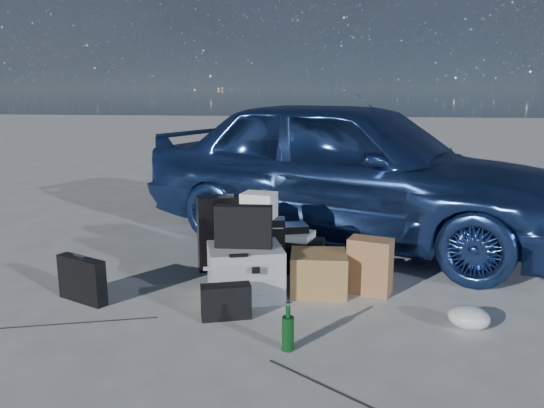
# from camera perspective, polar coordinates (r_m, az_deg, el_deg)

# --- Properties ---
(ground) EXTENTS (60.00, 60.00, 0.00)m
(ground) POSITION_cam_1_polar(r_m,az_deg,el_deg) (4.09, -2.14, -11.33)
(ground) COLOR #B5B5B0
(ground) RESTS_ON ground
(car) EXTENTS (5.00, 3.55, 1.58)m
(car) POSITION_cam_1_polar(r_m,az_deg,el_deg) (5.85, 8.37, 3.80)
(car) COLOR #305096
(car) RESTS_ON ground
(pelican_case) EXTENTS (0.69, 0.62, 0.42)m
(pelican_case) POSITION_cam_1_polar(r_m,az_deg,el_deg) (4.27, -2.90, -7.29)
(pelican_case) COLOR gray
(pelican_case) RESTS_ON ground
(laptop_bag) EXTENTS (0.45, 0.14, 0.34)m
(laptop_bag) POSITION_cam_1_polar(r_m,az_deg,el_deg) (4.15, -3.09, -2.44)
(laptop_bag) COLOR black
(laptop_bag) RESTS_ON pelican_case
(briefcase) EXTENTS (0.46, 0.28, 0.36)m
(briefcase) POSITION_cam_1_polar(r_m,az_deg,el_deg) (4.44, -19.76, -7.66)
(briefcase) COLOR black
(briefcase) RESTS_ON ground
(suitcase_left) EXTENTS (0.56, 0.37, 0.68)m
(suitcase_left) POSITION_cam_1_polar(r_m,az_deg,el_deg) (4.92, -4.91, -3.06)
(suitcase_left) COLOR black
(suitcase_left) RESTS_ON ground
(suitcase_right) EXTENTS (0.48, 0.23, 0.55)m
(suitcase_right) POSITION_cam_1_polar(r_m,az_deg,el_deg) (4.61, -1.51, -4.89)
(suitcase_right) COLOR black
(suitcase_right) RESTS_ON ground
(white_carton) EXTENTS (0.31, 0.26, 0.22)m
(white_carton) POSITION_cam_1_polar(r_m,az_deg,el_deg) (4.53, -1.42, -0.15)
(white_carton) COLOR white
(white_carton) RESTS_ON suitcase_right
(duffel_bag) EXTENTS (0.64, 0.34, 0.30)m
(duffel_bag) POSITION_cam_1_polar(r_m,az_deg,el_deg) (4.89, 1.92, -5.42)
(duffel_bag) COLOR black
(duffel_bag) RESTS_ON ground
(flat_box_white) EXTENTS (0.43, 0.36, 0.06)m
(flat_box_white) POSITION_cam_1_polar(r_m,az_deg,el_deg) (4.83, 2.15, -3.36)
(flat_box_white) COLOR white
(flat_box_white) RESTS_ON duffel_bag
(flat_box_black) EXTENTS (0.36, 0.31, 0.07)m
(flat_box_black) POSITION_cam_1_polar(r_m,az_deg,el_deg) (4.82, 1.95, -2.58)
(flat_box_black) COLOR black
(flat_box_black) RESTS_ON flat_box_white
(kraft_bag) EXTENTS (0.39, 0.30, 0.46)m
(kraft_bag) POSITION_cam_1_polar(r_m,az_deg,el_deg) (4.41, 10.48, -6.56)
(kraft_bag) COLOR #9A6B43
(kraft_bag) RESTS_ON ground
(cardboard_box) EXTENTS (0.48, 0.43, 0.34)m
(cardboard_box) POSITION_cam_1_polar(r_m,az_deg,el_deg) (4.38, 5.01, -7.38)
(cardboard_box) COLOR olive
(cardboard_box) RESTS_ON ground
(plastic_bag) EXTENTS (0.36, 0.33, 0.16)m
(plastic_bag) POSITION_cam_1_polar(r_m,az_deg,el_deg) (4.01, 20.41, -11.36)
(plastic_bag) COLOR silver
(plastic_bag) RESTS_ON ground
(messenger_bag) EXTENTS (0.38, 0.24, 0.25)m
(messenger_bag) POSITION_cam_1_polar(r_m,az_deg,el_deg) (3.92, -4.97, -10.41)
(messenger_bag) COLOR black
(messenger_bag) RESTS_ON ground
(green_bottle) EXTENTS (0.09, 0.09, 0.31)m
(green_bottle) POSITION_cam_1_polar(r_m,az_deg,el_deg) (3.45, 1.72, -13.14)
(green_bottle) COLOR #0B3412
(green_bottle) RESTS_ON ground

